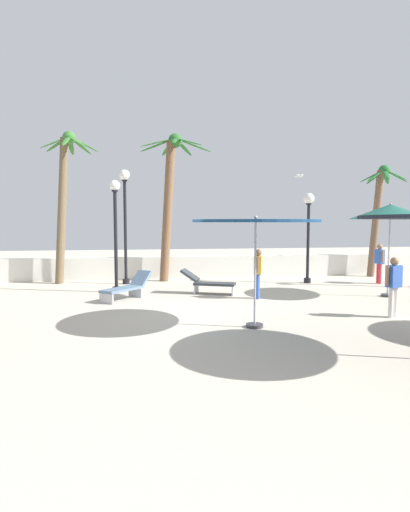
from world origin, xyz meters
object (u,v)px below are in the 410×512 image
Objects in this scene: palm_tree_1 at (64,192)px; guest_1 at (379,260)px; palm_tree_2 at (170,191)px; lounge_chair_1 at (208,282)px; seagull_0 at (299,176)px; patio_umbrella_1 at (390,212)px; lamp_post_1 at (125,208)px; patio_umbrella_0 at (256,224)px; guest_2 at (258,269)px; guest_0 at (394,281)px; palm_tree_0 at (378,208)px; lamp_post_2 at (115,224)px; lamp_post_3 at (308,222)px; lounge_chair_0 at (127,287)px.

guest_1 is at bearing -9.41° from palm_tree_1.
palm_tree_2 is at bearing 165.53° from guest_1.
lounge_chair_1 is 7.98m from seagull_0.
palm_tree_1 is (-11.01, 4.77, 0.88)m from patio_umbrella_1.
lounge_chair_1 is at bearing -44.05° from lamp_post_1.
palm_tree_1 is (-5.56, 7.95, 1.27)m from patio_umbrella_0.
guest_2 reaches higher than guest_1.
guest_1 is at bearing 60.93° from guest_0.
patio_umbrella_1 is 8.41m from palm_tree_2.
palm_tree_0 reaches higher than lamp_post_2.
lounge_chair_1 is (-8.37, -3.38, -2.71)m from palm_tree_0.
palm_tree_2 reaches higher than lamp_post_2.
guest_2 is (4.56, -1.93, -1.45)m from lamp_post_2.
palm_tree_0 is at bearing 12.70° from lamp_post_2.
patio_umbrella_1 reaches higher than guest_2.
lamp_post_3 is 5.21m from lounge_chair_1.
palm_tree_1 is 3.79× the size of guest_1.
lamp_post_2 reaches higher than guest_2.
patio_umbrella_0 is 0.48× the size of palm_tree_1.
lounge_chair_0 is at bearing -113.27° from palm_tree_2.
lamp_post_1 reaches higher than guest_0.
patio_umbrella_1 is 9.19m from lamp_post_2.
lamp_post_1 is at bearing 153.89° from patio_umbrella_1.
palm_tree_0 is 3.85m from seagull_0.
lamp_post_1 is (2.38, -0.54, -0.67)m from palm_tree_1.
guest_0 reaches higher than lounge_chair_0.
guest_1 reaches higher than guest_0.
lamp_post_1 is at bearing 134.91° from guest_0.
lamp_post_1 is 4.75m from lounge_chair_1.
patio_umbrella_0 is at bearing -149.77° from patio_umbrella_1.
palm_tree_2 is (4.19, 0.06, 0.09)m from palm_tree_1.
palm_tree_1 is at bearing 146.34° from guest_2.
palm_tree_1 reaches higher than lamp_post_1.
patio_umbrella_1 is at bearing -26.11° from lamp_post_1.
lamp_post_1 is (-8.63, 4.23, 0.22)m from patio_umbrella_1.
palm_tree_1 reaches higher than guest_2.
seagull_0 reaches higher than lamp_post_3.
palm_tree_0 is 3.23× the size of guest_0.
seagull_0 is (-0.75, 6.01, 1.83)m from patio_umbrella_1.
lamp_post_3 is 1.87× the size of lounge_chair_1.
lamp_post_1 is 6.15m from guest_2.
patio_umbrella_1 is (5.45, 3.18, 0.38)m from patio_umbrella_0.
guest_2 reaches higher than lounge_chair_0.
guest_0 reaches higher than lounge_chair_1.
seagull_0 reaches higher than guest_0.
lamp_post_2 is 2.01× the size of lounge_chair_1.
lounge_chair_0 is 10.19m from seagull_0.
lamp_post_2 is at bearing -171.84° from lamp_post_3.
lounge_chair_0 is at bearing 173.89° from patio_umbrella_1.
guest_2 is (2.48, -4.50, -2.79)m from palm_tree_2.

